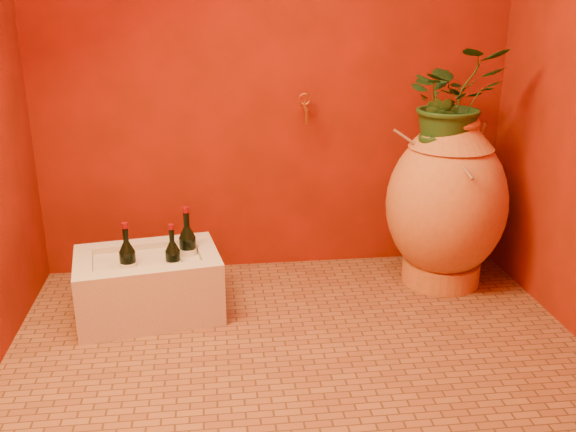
{
  "coord_description": "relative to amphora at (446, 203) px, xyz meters",
  "views": [
    {
      "loc": [
        -0.35,
        -2.36,
        1.46
      ],
      "look_at": [
        -0.01,
        0.35,
        0.51
      ],
      "focal_mm": 40.0,
      "sensor_mm": 36.0,
      "label": 1
    }
  ],
  "objects": [
    {
      "name": "stone_basin",
      "position": [
        -1.51,
        -0.18,
        -0.29
      ],
      "size": [
        0.72,
        0.55,
        0.31
      ],
      "rotation": [
        0.0,
        0.0,
        0.15
      ],
      "color": "beige",
      "rests_on": "floor"
    },
    {
      "name": "wine_bottle_b",
      "position": [
        -1.39,
        -0.23,
        -0.16
      ],
      "size": [
        0.07,
        0.07,
        0.3
      ],
      "color": "black",
      "rests_on": "stone_basin"
    },
    {
      "name": "floor",
      "position": [
        -0.85,
        -0.65,
        -0.44
      ],
      "size": [
        2.5,
        2.5,
        0.0
      ],
      "primitive_type": "plane",
      "color": "brown",
      "rests_on": "ground"
    },
    {
      "name": "amphora",
      "position": [
        0.0,
        0.0,
        0.0
      ],
      "size": [
        0.81,
        0.81,
        0.88
      ],
      "rotation": [
        0.0,
        0.0,
        -0.4
      ],
      "color": "#CC7C39",
      "rests_on": "floor"
    },
    {
      "name": "wall_tap",
      "position": [
        -0.7,
        0.27,
        0.46
      ],
      "size": [
        0.07,
        0.14,
        0.15
      ],
      "color": "#AE7328",
      "rests_on": "wall_back"
    },
    {
      "name": "wine_bottle_c",
      "position": [
        -1.59,
        -0.24,
        -0.16
      ],
      "size": [
        0.08,
        0.08,
        0.32
      ],
      "color": "black",
      "rests_on": "stone_basin"
    },
    {
      "name": "plant_side",
      "position": [
        -0.09,
        -0.04,
        0.38
      ],
      "size": [
        0.24,
        0.25,
        0.35
      ],
      "primitive_type": "imported",
      "rotation": [
        0.0,
        0.0,
        -0.89
      ],
      "color": "#1E491A",
      "rests_on": "amphora"
    },
    {
      "name": "plant_main",
      "position": [
        -0.01,
        0.02,
        0.52
      ],
      "size": [
        0.5,
        0.44,
        0.53
      ],
      "primitive_type": "imported",
      "rotation": [
        0.0,
        0.0,
        0.06
      ],
      "color": "#1E491A",
      "rests_on": "amphora"
    },
    {
      "name": "wine_bottle_a",
      "position": [
        -1.32,
        -0.13,
        -0.15
      ],
      "size": [
        0.08,
        0.08,
        0.35
      ],
      "color": "black",
      "rests_on": "stone_basin"
    },
    {
      "name": "wall_back",
      "position": [
        -0.85,
        0.35,
        0.81
      ],
      "size": [
        2.5,
        0.02,
        2.5
      ],
      "primitive_type": "cube",
      "color": "#601805",
      "rests_on": "ground"
    }
  ]
}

